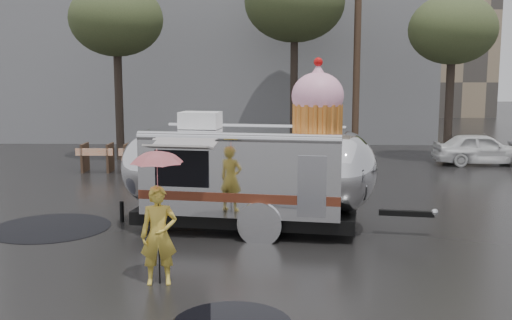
{
  "coord_description": "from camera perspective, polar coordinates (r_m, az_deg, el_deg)",
  "views": [
    {
      "loc": [
        -0.88,
        -10.64,
        3.52
      ],
      "look_at": [
        -1.26,
        2.53,
        1.55
      ],
      "focal_mm": 42.0,
      "sensor_mm": 36.0,
      "label": 1
    }
  ],
  "objects": [
    {
      "name": "umbrella_pink",
      "position": [
        9.85,
        -9.39,
        -1.02
      ],
      "size": [
        1.06,
        1.06,
        2.27
      ],
      "color": "pink",
      "rests_on": "ground"
    },
    {
      "name": "tree_right",
      "position": [
        24.67,
        18.22,
        11.64
      ],
      "size": [
        3.36,
        3.36,
        6.42
      ],
      "color": "#382D26",
      "rests_on": "ground"
    },
    {
      "name": "tree_left",
      "position": [
        24.5,
        -13.17,
        12.87
      ],
      "size": [
        3.64,
        3.64,
        6.95
      ],
      "color": "#382D26",
      "rests_on": "ground"
    },
    {
      "name": "puddles",
      "position": [
        14.49,
        -8.93,
        -5.65
      ],
      "size": [
        6.67,
        10.77,
        0.01
      ],
      "color": "black",
      "rests_on": "ground"
    },
    {
      "name": "utility_pole",
      "position": [
        24.9,
        9.62,
        10.9
      ],
      "size": [
        1.6,
        0.28,
        9.0
      ],
      "color": "#473323",
      "rests_on": "ground"
    },
    {
      "name": "airstream_trailer",
      "position": [
        13.34,
        -0.48,
        -0.82
      ],
      "size": [
        7.14,
        3.09,
        3.88
      ],
      "rotation": [
        0.0,
        0.0,
        -0.15
      ],
      "color": "silver",
      "rests_on": "ground"
    },
    {
      "name": "barricade_row",
      "position": [
        21.34,
        -11.02,
        0.26
      ],
      "size": [
        4.3,
        0.8,
        1.0
      ],
      "color": "#473323",
      "rests_on": "ground"
    },
    {
      "name": "ground",
      "position": [
        11.24,
        6.13,
        -9.8
      ],
      "size": [
        120.0,
        120.0,
        0.0
      ],
      "primitive_type": "plane",
      "color": "black",
      "rests_on": "ground"
    },
    {
      "name": "grey_building",
      "position": [
        34.91,
        -3.59,
        13.36
      ],
      "size": [
        22.0,
        12.0,
        13.0
      ],
      "primitive_type": "cube",
      "color": "slate",
      "rests_on": "ground"
    },
    {
      "name": "person_left",
      "position": [
        10.08,
        -9.24,
        -7.1
      ],
      "size": [
        0.64,
        0.47,
        1.65
      ],
      "primitive_type": "imported",
      "rotation": [
        0.0,
        0.0,
        0.13
      ],
      "color": "gold",
      "rests_on": "ground"
    },
    {
      "name": "tree_mid",
      "position": [
        25.81,
        3.71,
        14.74
      ],
      "size": [
        4.2,
        4.2,
        8.03
      ],
      "color": "#382D26",
      "rests_on": "ground"
    }
  ]
}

